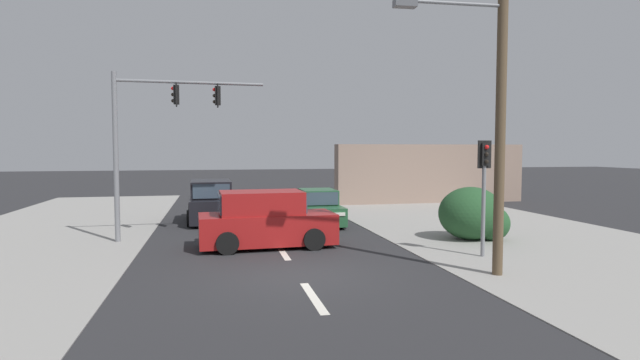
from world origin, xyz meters
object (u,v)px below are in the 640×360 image
Objects in this scene: traffic_signal_mast at (154,125)px; pedestal_signal_right_kerb at (484,178)px; hatchback_receding_far at (319,208)px; suv_oncoming_near at (211,202)px; utility_pole_foreground_right at (497,76)px; suv_crossing_left at (266,221)px.

traffic_signal_mast is 11.37m from pedestal_signal_right_kerb.
pedestal_signal_right_kerb is 8.53m from hatchback_receding_far.
traffic_signal_mast is 5.83m from suv_oncoming_near.
suv_oncoming_near reaches higher than hatchback_receding_far.
hatchback_receding_far is (6.56, 2.60, -3.44)m from traffic_signal_mast.
suv_crossing_left is (-5.39, 5.05, -4.28)m from utility_pole_foreground_right.
suv_crossing_left is 5.41m from hatchback_receding_far.
utility_pole_foreground_right is at bearing -75.06° from hatchback_receding_far.
utility_pole_foreground_right is 2.70× the size of pedestal_signal_right_kerb.
pedestal_signal_right_kerb is 0.77× the size of suv_crossing_left.
traffic_signal_mast reaches higher than pedestal_signal_right_kerb.
suv_oncoming_near is 4.99m from hatchback_receding_far.
utility_pole_foreground_right is 2.64× the size of hatchback_receding_far.
pedestal_signal_right_kerb is at bearing -65.13° from hatchback_receding_far.
pedestal_signal_right_kerb is at bearing -49.13° from suv_oncoming_near.
pedestal_signal_right_kerb is 0.78× the size of suv_oncoming_near.
suv_crossing_left is 6.71m from suv_oncoming_near.
utility_pole_foreground_right reaches higher than pedestal_signal_right_kerb.
pedestal_signal_right_kerb reaches higher than suv_crossing_left.
traffic_signal_mast is at bearing -113.44° from suv_oncoming_near.
suv_oncoming_near is at bearing 130.87° from pedestal_signal_right_kerb.
utility_pole_foreground_right is at bearing -114.06° from pedestal_signal_right_kerb.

